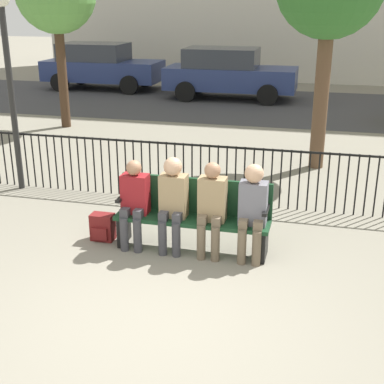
% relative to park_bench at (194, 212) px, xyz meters
% --- Properties ---
extents(ground_plane, '(80.00, 80.00, 0.00)m').
position_rel_park_bench_xyz_m(ground_plane, '(0.00, -1.72, -0.50)').
color(ground_plane, gray).
extents(park_bench, '(1.99, 0.45, 0.92)m').
position_rel_park_bench_xyz_m(park_bench, '(0.00, 0.00, 0.00)').
color(park_bench, '#14381E').
rests_on(park_bench, ground).
extents(seated_person_0, '(0.34, 0.39, 1.16)m').
position_rel_park_bench_xyz_m(seated_person_0, '(-0.75, -0.13, 0.15)').
color(seated_person_0, '#3D3D42').
rests_on(seated_person_0, ground).
extents(seated_person_1, '(0.34, 0.39, 1.24)m').
position_rel_park_bench_xyz_m(seated_person_1, '(-0.24, -0.13, 0.20)').
color(seated_person_1, '#3D3D42').
rests_on(seated_person_1, ground).
extents(seated_person_2, '(0.34, 0.39, 1.21)m').
position_rel_park_bench_xyz_m(seated_person_2, '(0.26, -0.13, 0.17)').
color(seated_person_2, brown).
rests_on(seated_person_2, ground).
extents(seated_person_3, '(0.34, 0.39, 1.22)m').
position_rel_park_bench_xyz_m(seated_person_3, '(0.77, -0.13, 0.20)').
color(seated_person_3, brown).
rests_on(seated_person_3, ground).
extents(backpack, '(0.31, 0.23, 0.37)m').
position_rel_park_bench_xyz_m(backpack, '(-1.25, -0.07, -0.32)').
color(backpack, maroon).
rests_on(backpack, ground).
extents(fence_railing, '(9.01, 0.03, 0.95)m').
position_rel_park_bench_xyz_m(fence_railing, '(-0.02, 1.68, 0.06)').
color(fence_railing, black).
rests_on(fence_railing, ground).
extents(lamp_post, '(0.28, 0.28, 3.23)m').
position_rel_park_bench_xyz_m(lamp_post, '(-3.45, 1.57, 1.68)').
color(lamp_post, black).
rests_on(lamp_post, ground).
extents(street_surface, '(24.00, 6.00, 0.01)m').
position_rel_park_bench_xyz_m(street_surface, '(0.00, 10.28, -0.50)').
color(street_surface, '#3D3D3F').
rests_on(street_surface, ground).
extents(parked_car_0, '(4.20, 1.94, 1.62)m').
position_rel_park_bench_xyz_m(parked_car_0, '(-6.43, 12.05, 0.34)').
color(parked_car_0, navy).
rests_on(parked_car_0, ground).
extents(parked_car_2, '(4.20, 1.94, 1.62)m').
position_rel_park_bench_xyz_m(parked_car_2, '(-1.60, 11.16, 0.34)').
color(parked_car_2, navy).
rests_on(parked_car_2, ground).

